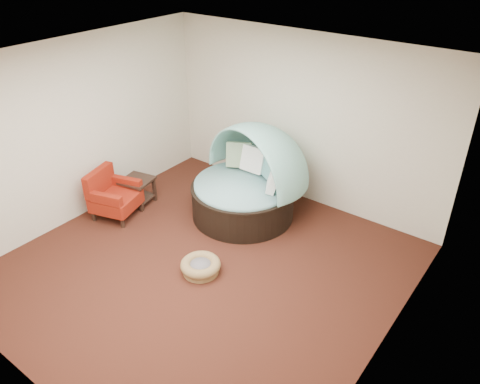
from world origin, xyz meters
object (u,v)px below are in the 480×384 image
Objects in this scene: pet_basket at (201,266)px; side_table at (138,188)px; red_armchair at (113,195)px; canopy_daybed at (248,175)px.

side_table reaches higher than pet_basket.
canopy_daybed is at bearing 21.97° from red_armchair.
red_armchair is 0.49m from side_table.
pet_basket is at bearing -19.92° from side_table.
side_table is (-2.03, 0.74, 0.20)m from pet_basket.
red_armchair is at bearing 173.06° from pet_basket.
side_table is at bearing 160.08° from pet_basket.
canopy_daybed is at bearing 103.24° from pet_basket.
red_armchair is 1.47× the size of side_table.
canopy_daybed reaches higher than side_table.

